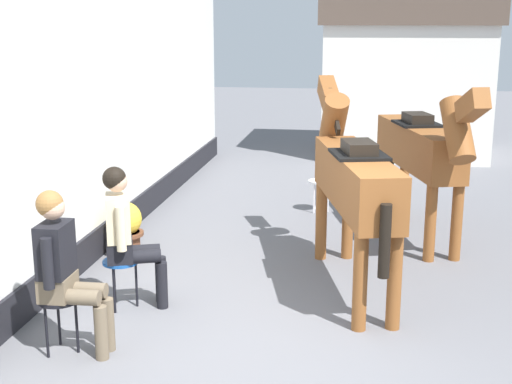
{
  "coord_description": "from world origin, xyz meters",
  "views": [
    {
      "loc": [
        0.65,
        -5.45,
        2.71
      ],
      "look_at": [
        -0.4,
        1.2,
        1.05
      ],
      "focal_mm": 49.28,
      "sensor_mm": 36.0,
      "label": 1
    }
  ],
  "objects_px": {
    "seated_visitor_near": "(64,264)",
    "spare_stool_white": "(319,184)",
    "flower_planter_farthest": "(125,228)",
    "saddled_horse_far": "(422,149)",
    "seated_visitor_far": "(126,230)",
    "saddled_horse_near": "(353,177)"
  },
  "relations": [
    {
      "from": "seated_visitor_far",
      "to": "saddled_horse_near",
      "type": "height_order",
      "value": "saddled_horse_near"
    },
    {
      "from": "saddled_horse_far",
      "to": "spare_stool_white",
      "type": "xyz_separation_m",
      "value": [
        -1.33,
        1.1,
        -0.76
      ]
    },
    {
      "from": "flower_planter_farthest",
      "to": "spare_stool_white",
      "type": "distance_m",
      "value": 3.12
    },
    {
      "from": "saddled_horse_near",
      "to": "saddled_horse_far",
      "type": "xyz_separation_m",
      "value": [
        0.81,
        1.75,
        0.0
      ]
    },
    {
      "from": "saddled_horse_near",
      "to": "flower_planter_farthest",
      "type": "distance_m",
      "value": 2.82
    },
    {
      "from": "spare_stool_white",
      "to": "saddled_horse_far",
      "type": "bearing_deg",
      "value": -39.55
    },
    {
      "from": "seated_visitor_near",
      "to": "flower_planter_farthest",
      "type": "height_order",
      "value": "seated_visitor_near"
    },
    {
      "from": "seated_visitor_near",
      "to": "spare_stool_white",
      "type": "xyz_separation_m",
      "value": [
        1.75,
        4.76,
        -0.38
      ]
    },
    {
      "from": "spare_stool_white",
      "to": "seated_visitor_far",
      "type": "bearing_deg",
      "value": -112.63
    },
    {
      "from": "seated_visitor_far",
      "to": "saddled_horse_far",
      "type": "bearing_deg",
      "value": 42.7
    },
    {
      "from": "seated_visitor_near",
      "to": "flower_planter_farthest",
      "type": "relative_size",
      "value": 2.17
    },
    {
      "from": "saddled_horse_near",
      "to": "flower_planter_farthest",
      "type": "xyz_separation_m",
      "value": [
        -2.64,
        0.56,
        -0.82
      ]
    },
    {
      "from": "seated_visitor_far",
      "to": "flower_planter_farthest",
      "type": "xyz_separation_m",
      "value": [
        -0.55,
        1.48,
        -0.44
      ]
    },
    {
      "from": "seated_visitor_near",
      "to": "seated_visitor_far",
      "type": "bearing_deg",
      "value": 79.58
    },
    {
      "from": "saddled_horse_far",
      "to": "flower_planter_farthest",
      "type": "xyz_separation_m",
      "value": [
        -3.45,
        -1.19,
        -0.82
      ]
    },
    {
      "from": "seated_visitor_near",
      "to": "saddled_horse_near",
      "type": "distance_m",
      "value": 2.99
    },
    {
      "from": "seated_visitor_near",
      "to": "spare_stool_white",
      "type": "bearing_deg",
      "value": 69.77
    },
    {
      "from": "seated_visitor_far",
      "to": "flower_planter_farthest",
      "type": "bearing_deg",
      "value": 110.23
    },
    {
      "from": "flower_planter_farthest",
      "to": "saddled_horse_far",
      "type": "bearing_deg",
      "value": 19.06
    },
    {
      "from": "seated_visitor_near",
      "to": "flower_planter_farthest",
      "type": "distance_m",
      "value": 2.54
    },
    {
      "from": "seated_visitor_near",
      "to": "flower_planter_farthest",
      "type": "bearing_deg",
      "value": 98.39
    },
    {
      "from": "saddled_horse_near",
      "to": "flower_planter_farthest",
      "type": "bearing_deg",
      "value": 167.98
    }
  ]
}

